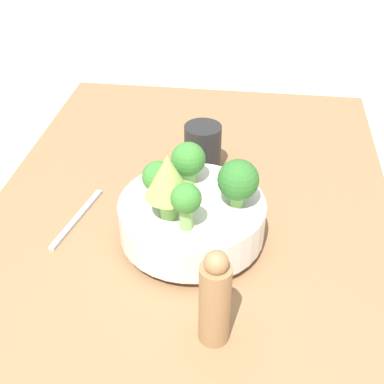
% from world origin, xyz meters
% --- Properties ---
extents(ground_plane, '(6.00, 6.00, 0.00)m').
position_xyz_m(ground_plane, '(0.00, 0.00, 0.00)').
color(ground_plane, beige).
extents(table, '(1.18, 0.70, 0.05)m').
position_xyz_m(table, '(0.00, 0.00, 0.02)').
color(table, olive).
rests_on(table, ground_plane).
extents(bowl, '(0.23, 0.23, 0.07)m').
position_xyz_m(bowl, '(-0.02, 0.01, 0.09)').
color(bowl, silver).
rests_on(bowl, table).
extents(broccoli_floret_left, '(0.06, 0.06, 0.07)m').
position_xyz_m(broccoli_floret_left, '(-0.07, 0.00, 0.16)').
color(broccoli_floret_left, '#7AB256').
rests_on(broccoli_floret_left, bowl).
extents(romanesco_piece_near, '(0.07, 0.07, 0.11)m').
position_xyz_m(romanesco_piece_near, '(0.02, -0.02, 0.19)').
color(romanesco_piece_near, '#7AB256').
rests_on(romanesco_piece_near, bowl).
extents(broccoli_floret_front, '(0.05, 0.05, 0.07)m').
position_xyz_m(broccoli_floret_front, '(-0.01, -0.04, 0.16)').
color(broccoli_floret_front, '#6BA34C').
rests_on(broccoli_floret_front, bowl).
extents(broccoli_floret_back, '(0.06, 0.06, 0.08)m').
position_xyz_m(broccoli_floret_back, '(-0.02, 0.08, 0.17)').
color(broccoli_floret_back, '#7AB256').
rests_on(broccoli_floret_back, bowl).
extents(broccoli_floret_right, '(0.04, 0.04, 0.07)m').
position_xyz_m(broccoli_floret_right, '(0.05, 0.01, 0.17)').
color(broccoli_floret_right, '#7AB256').
rests_on(broccoli_floret_right, bowl).
extents(cup, '(0.07, 0.07, 0.09)m').
position_xyz_m(cup, '(-0.22, 0.01, 0.10)').
color(cup, black).
rests_on(cup, table).
extents(pepper_mill, '(0.04, 0.04, 0.15)m').
position_xyz_m(pepper_mill, '(0.18, 0.07, 0.12)').
color(pepper_mill, '#997047').
rests_on(pepper_mill, table).
extents(fork, '(0.17, 0.04, 0.01)m').
position_xyz_m(fork, '(-0.04, -0.19, 0.05)').
color(fork, '#B2B2B7').
rests_on(fork, table).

